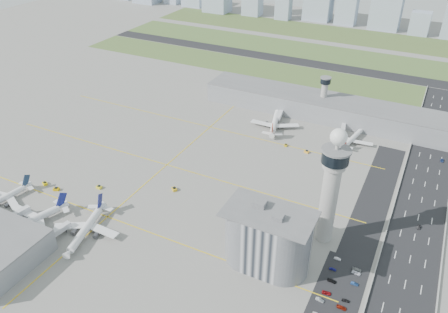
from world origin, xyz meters
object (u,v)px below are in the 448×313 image
at_px(car_lot_2, 326,293).
at_px(jet_bridge_far_0, 281,113).
at_px(car_hw_4, 429,118).
at_px(tug_1, 56,189).
at_px(car_lot_7, 342,307).
at_px(airplane_near_b, 29,217).
at_px(car_hw_2, 442,160).
at_px(jet_bridge_near_2, 47,240).
at_px(control_tower, 331,183).
at_px(airplane_far_a, 275,119).
at_px(admin_building, 267,239).
at_px(airplane_near_c, 85,226).
at_px(tug_5, 307,151).
at_px(car_lot_8, 346,300).
at_px(tug_0, 45,183).
at_px(tug_4, 286,145).
at_px(car_lot_3, 332,281).
at_px(airplane_far_b, 354,135).
at_px(airplane_near_a, 2,196).
at_px(car_lot_11, 357,270).
at_px(jet_bridge_near_1, 6,222).
at_px(secondary_tower, 324,93).
at_px(car_lot_5, 337,259).
at_px(tug_2, 99,187).
at_px(tug_3, 174,189).
at_px(car_lot_4, 333,269).
at_px(car_lot_1, 320,300).
at_px(car_lot_9, 355,284).
at_px(car_lot_10, 356,273).
at_px(car_hw_1, 419,227).

bearing_deg(car_lot_2, jet_bridge_far_0, 20.15).
bearing_deg(car_hw_4, tug_1, -143.03).
xyz_separation_m(car_lot_7, car_hw_4, (16.29, 214.41, 0.02)).
xyz_separation_m(airplane_near_b, car_hw_2, (194.06, 172.53, -5.49)).
bearing_deg(jet_bridge_near_2, control_tower, -51.10).
xyz_separation_m(airplane_far_a, car_lot_7, (88.04, -145.93, -5.51)).
height_order(control_tower, admin_building, control_tower).
relative_size(airplane_near_c, tug_5, 13.55).
bearing_deg(tug_5, admin_building, -159.71).
bearing_deg(jet_bridge_far_0, car_lot_8, 19.53).
bearing_deg(car_hw_2, tug_0, -148.30).
xyz_separation_m(tug_5, car_hw_4, (70.50, 94.56, -0.28)).
bearing_deg(tug_4, car_lot_8, -65.14).
bearing_deg(car_lot_7, admin_building, 77.17).
xyz_separation_m(airplane_near_c, car_lot_3, (124.72, 26.73, -5.42)).
relative_size(tug_5, car_lot_3, 0.75).
distance_m(airplane_far_b, car_lot_3, 138.75).
height_order(airplane_near_a, car_lot_11, airplane_near_a).
xyz_separation_m(car_lot_2, car_lot_7, (8.08, -4.99, 0.05)).
xyz_separation_m(control_tower, car_lot_11, (21.06, -15.37, -34.43)).
bearing_deg(jet_bridge_near_1, car_lot_11, -63.06).
relative_size(secondary_tower, car_lot_8, 9.39).
bearing_deg(airplane_far_b, secondary_tower, 55.12).
relative_size(jet_bridge_far_0, tug_4, 5.04).
bearing_deg(car_lot_5, car_lot_7, -162.85).
relative_size(airplane_near_c, car_lot_11, 10.16).
bearing_deg(tug_5, tug_2, 147.21).
distance_m(jet_bridge_near_2, car_lot_3, 143.27).
height_order(tug_3, tug_5, tug_3).
bearing_deg(airplane_near_b, secondary_tower, 172.96).
distance_m(jet_bridge_near_1, car_lot_4, 172.65).
distance_m(airplane_far_a, car_lot_1, 165.97).
xyz_separation_m(airplane_far_b, tug_1, (-146.79, -141.48, -3.99)).
distance_m(secondary_tower, car_lot_9, 179.52).
xyz_separation_m(airplane_near_b, car_lot_10, (165.00, 45.32, -5.50)).
distance_m(airplane_far_b, jet_bridge_far_0, 62.41).
relative_size(airplane_near_c, car_lot_4, 12.68).
height_order(airplane_near_a, car_lot_4, airplane_near_a).
xyz_separation_m(jet_bridge_near_1, car_lot_3, (167.17, 41.29, -2.24)).
bearing_deg(airplane_near_a, tug_1, 150.85).
xyz_separation_m(car_lot_4, car_lot_10, (10.65, 2.64, 0.01)).
xyz_separation_m(car_lot_4, car_lot_5, (0.27, 7.84, -0.03)).
relative_size(control_tower, car_lot_1, 16.64).
bearing_deg(control_tower, car_lot_8, -60.20).
distance_m(control_tower, car_lot_4, 41.35).
bearing_deg(tug_0, car_lot_2, -67.75).
bearing_deg(jet_bridge_far_0, tug_5, 28.54).
relative_size(car_lot_3, car_hw_2, 0.99).
bearing_deg(car_hw_2, control_tower, -115.86).
bearing_deg(car_hw_1, car_lot_5, -125.39).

